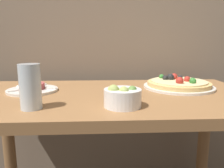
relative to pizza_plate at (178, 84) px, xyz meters
The scene contains 5 objects.
dining_table 0.35m from the pizza_plate, 162.92° to the right, with size 1.16×0.61×0.77m.
pizza_plate is the anchor object (origin of this frame).
tartare_plate 0.63m from the pizza_plate, behind, with size 0.20×0.20×0.06m.
small_bowl 0.39m from the pizza_plate, 135.46° to the right, with size 0.12×0.12×0.07m.
drinking_glass 0.62m from the pizza_plate, 153.24° to the right, with size 0.06×0.06×0.14m.
Camera 1 is at (-0.04, -0.53, 0.98)m, focal length 35.00 mm.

